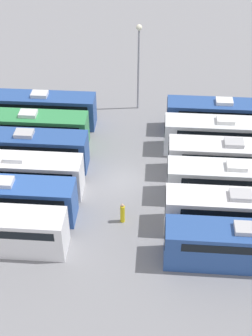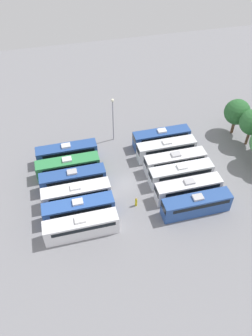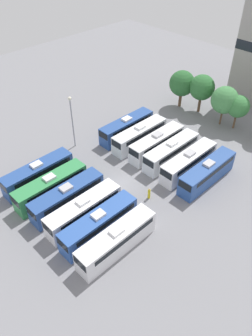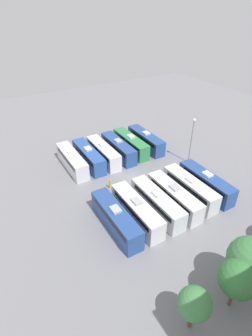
# 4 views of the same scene
# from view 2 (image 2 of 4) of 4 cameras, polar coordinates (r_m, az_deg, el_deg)

# --- Properties ---
(ground_plane) EXTENTS (119.30, 119.30, 0.00)m
(ground_plane) POSITION_cam_2_polar(r_m,az_deg,el_deg) (56.23, 0.11, -2.76)
(ground_plane) COLOR gray
(bus_0) EXTENTS (2.51, 10.88, 3.60)m
(bus_0) POSITION_cam_2_polar(r_m,az_deg,el_deg) (60.31, -10.20, 2.65)
(bus_0) COLOR #284C93
(bus_0) RESTS_ON ground_plane
(bus_1) EXTENTS (2.51, 10.88, 3.60)m
(bus_1) POSITION_cam_2_polar(r_m,az_deg,el_deg) (57.58, -10.02, 0.28)
(bus_1) COLOR #338C4C
(bus_1) RESTS_ON ground_plane
(bus_2) EXTENTS (2.51, 10.88, 3.60)m
(bus_2) POSITION_cam_2_polar(r_m,az_deg,el_deg) (55.25, -9.17, -1.89)
(bus_2) COLOR #284C93
(bus_2) RESTS_ON ground_plane
(bus_3) EXTENTS (2.51, 10.88, 3.60)m
(bus_3) POSITION_cam_2_polar(r_m,az_deg,el_deg) (52.86, -8.60, -4.49)
(bus_3) COLOR white
(bus_3) RESTS_ON ground_plane
(bus_4) EXTENTS (2.51, 10.88, 3.60)m
(bus_4) POSITION_cam_2_polar(r_m,az_deg,el_deg) (50.82, -8.19, -7.06)
(bus_4) COLOR #2D56A8
(bus_4) RESTS_ON ground_plane
(bus_5) EXTENTS (2.51, 10.88, 3.60)m
(bus_5) POSITION_cam_2_polar(r_m,az_deg,el_deg) (48.75, -7.76, -10.05)
(bus_5) COLOR silver
(bus_5) RESTS_ON ground_plane
(bus_6) EXTENTS (2.51, 10.88, 3.60)m
(bus_6) POSITION_cam_2_polar(r_m,az_deg,el_deg) (63.10, 6.20, 5.30)
(bus_6) COLOR #284C93
(bus_6) RESTS_ON ground_plane
(bus_7) EXTENTS (2.51, 10.88, 3.60)m
(bus_7) POSITION_cam_2_polar(r_m,az_deg,el_deg) (60.64, 7.05, 3.35)
(bus_7) COLOR silver
(bus_7) RESTS_ON ground_plane
(bus_8) EXTENTS (2.51, 10.88, 3.60)m
(bus_8) POSITION_cam_2_polar(r_m,az_deg,el_deg) (58.32, 8.55, 1.18)
(bus_8) COLOR silver
(bus_8) RESTS_ON ground_plane
(bus_9) EXTENTS (2.51, 10.88, 3.60)m
(bus_9) POSITION_cam_2_polar(r_m,az_deg,el_deg) (56.23, 9.56, -0.95)
(bus_9) COLOR silver
(bus_9) RESTS_ON ground_plane
(bus_10) EXTENTS (2.51, 10.88, 3.60)m
(bus_10) POSITION_cam_2_polar(r_m,az_deg,el_deg) (54.01, 10.79, -3.53)
(bus_10) COLOR silver
(bus_10) RESTS_ON ground_plane
(bus_11) EXTENTS (2.51, 10.88, 3.60)m
(bus_11) POSITION_cam_2_polar(r_m,az_deg,el_deg) (52.05, 12.18, -6.19)
(bus_11) COLOR #284C93
(bus_11) RESTS_ON ground_plane
(worker_person) EXTENTS (0.36, 0.36, 1.84)m
(worker_person) POSITION_cam_2_polar(r_m,az_deg,el_deg) (52.43, 1.78, -5.91)
(worker_person) COLOR gold
(worker_person) RESTS_ON ground_plane
(light_pole) EXTENTS (0.60, 0.60, 9.24)m
(light_pole) POSITION_cam_2_polar(r_m,az_deg,el_deg) (61.56, -2.31, 9.47)
(light_pole) COLOR gray
(light_pole) RESTS_ON ground_plane
(tree_0) EXTENTS (4.96, 4.96, 7.42)m
(tree_0) POSITION_cam_2_polar(r_m,az_deg,el_deg) (67.55, 18.78, 9.21)
(tree_0) COLOR brown
(tree_0) RESTS_ON ground_plane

